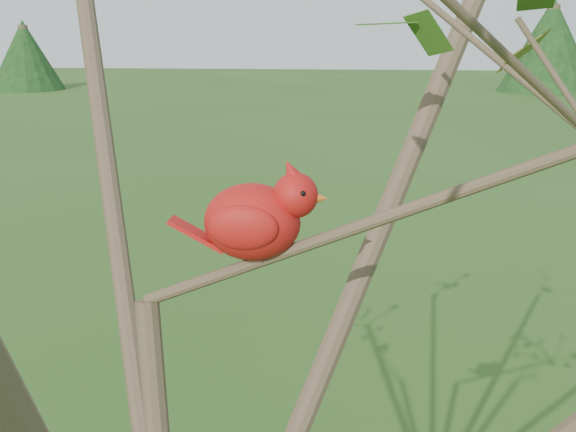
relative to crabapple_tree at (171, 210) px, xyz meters
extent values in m
ellipsoid|color=#B8180F|center=(0.08, 0.11, -0.04)|extent=(0.14, 0.11, 0.11)
sphere|color=#B8180F|center=(0.15, 0.11, 0.00)|extent=(0.06, 0.06, 0.06)
cone|color=#B8180F|center=(0.14, 0.11, 0.03)|extent=(0.05, 0.03, 0.05)
cone|color=#D85914|center=(0.18, 0.11, -0.01)|extent=(0.03, 0.02, 0.02)
ellipsoid|color=black|center=(0.17, 0.11, -0.01)|extent=(0.02, 0.03, 0.03)
cube|color=#B8180F|center=(0.01, 0.11, -0.06)|extent=(0.08, 0.03, 0.05)
ellipsoid|color=#B8180F|center=(0.08, 0.15, -0.04)|extent=(0.10, 0.03, 0.06)
ellipsoid|color=#B8180F|center=(0.08, 0.07, -0.04)|extent=(0.10, 0.03, 0.06)
cylinder|color=#3E3021|center=(-12.25, 25.66, -0.94)|extent=(0.35, 0.35, 2.37)
cone|color=black|center=(-12.25, 25.66, -0.84)|extent=(2.76, 2.76, 2.56)
cylinder|color=#3E3021|center=(7.07, 26.76, -0.57)|extent=(0.46, 0.46, 3.10)
cone|color=black|center=(7.07, 26.76, -0.44)|extent=(3.61, 3.61, 3.35)
camera|label=1|loc=(0.23, -0.84, 0.22)|focal=45.00mm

